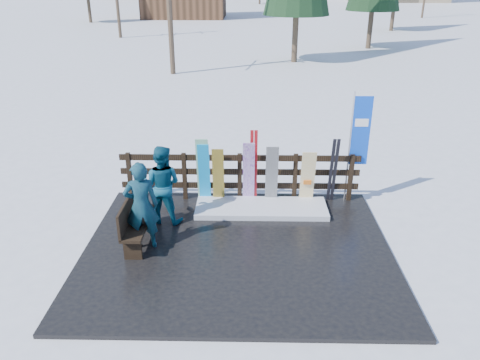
{
  "coord_description": "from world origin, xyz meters",
  "views": [
    {
      "loc": [
        0.21,
        -7.89,
        5.01
      ],
      "look_at": [
        0.03,
        1.0,
        1.1
      ],
      "focal_mm": 35.0,
      "sensor_mm": 36.0,
      "label": 1
    }
  ],
  "objects_px": {
    "snowboard_0": "(204,173)",
    "rental_flag": "(358,135)",
    "snowboard_3": "(249,173)",
    "person_back": "(162,185)",
    "snowboard_4": "(272,175)",
    "bench": "(135,220)",
    "snowboard_5": "(308,178)",
    "snowboard_1": "(203,171)",
    "person_front": "(141,206)",
    "snowboard_2": "(218,176)"
  },
  "relations": [
    {
      "from": "snowboard_2",
      "to": "snowboard_4",
      "type": "distance_m",
      "value": 1.23
    },
    {
      "from": "snowboard_3",
      "to": "snowboard_4",
      "type": "relative_size",
      "value": 1.09
    },
    {
      "from": "person_front",
      "to": "snowboard_0",
      "type": "bearing_deg",
      "value": -130.43
    },
    {
      "from": "snowboard_0",
      "to": "person_front",
      "type": "bearing_deg",
      "value": -117.53
    },
    {
      "from": "person_front",
      "to": "person_back",
      "type": "xyz_separation_m",
      "value": [
        0.21,
        1.07,
        -0.03
      ]
    },
    {
      "from": "bench",
      "to": "snowboard_0",
      "type": "xyz_separation_m",
      "value": [
        1.22,
        1.82,
        0.23
      ]
    },
    {
      "from": "snowboard_5",
      "to": "rental_flag",
      "type": "distance_m",
      "value": 1.49
    },
    {
      "from": "snowboard_0",
      "to": "snowboard_5",
      "type": "relative_size",
      "value": 1.14
    },
    {
      "from": "snowboard_0",
      "to": "rental_flag",
      "type": "distance_m",
      "value": 3.61
    },
    {
      "from": "snowboard_1",
      "to": "snowboard_4",
      "type": "bearing_deg",
      "value": 0.0
    },
    {
      "from": "person_back",
      "to": "snowboard_2",
      "type": "bearing_deg",
      "value": -130.52
    },
    {
      "from": "snowboard_4",
      "to": "rental_flag",
      "type": "bearing_deg",
      "value": 7.92
    },
    {
      "from": "snowboard_0",
      "to": "snowboard_4",
      "type": "xyz_separation_m",
      "value": [
        1.55,
        0.0,
        -0.03
      ]
    },
    {
      "from": "snowboard_1",
      "to": "person_front",
      "type": "bearing_deg",
      "value": -116.88
    },
    {
      "from": "bench",
      "to": "snowboard_5",
      "type": "bearing_deg",
      "value": 26.8
    },
    {
      "from": "snowboard_3",
      "to": "person_back",
      "type": "xyz_separation_m",
      "value": [
        -1.83,
        -0.89,
        0.09
      ]
    },
    {
      "from": "snowboard_2",
      "to": "person_back",
      "type": "xyz_separation_m",
      "value": [
        -1.13,
        -0.89,
        0.18
      ]
    },
    {
      "from": "snowboard_1",
      "to": "bench",
      "type": "bearing_deg",
      "value": -123.23
    },
    {
      "from": "snowboard_2",
      "to": "person_front",
      "type": "relative_size",
      "value": 0.77
    },
    {
      "from": "snowboard_4",
      "to": "person_back",
      "type": "relative_size",
      "value": 0.84
    },
    {
      "from": "snowboard_3",
      "to": "snowboard_4",
      "type": "height_order",
      "value": "snowboard_3"
    },
    {
      "from": "snowboard_1",
      "to": "rental_flag",
      "type": "height_order",
      "value": "rental_flag"
    },
    {
      "from": "bench",
      "to": "snowboard_3",
      "type": "xyz_separation_m",
      "value": [
        2.24,
        1.82,
        0.26
      ]
    },
    {
      "from": "snowboard_4",
      "to": "person_front",
      "type": "distance_m",
      "value": 3.23
    },
    {
      "from": "rental_flag",
      "to": "snowboard_0",
      "type": "bearing_deg",
      "value": -175.58
    },
    {
      "from": "snowboard_1",
      "to": "person_front",
      "type": "xyz_separation_m",
      "value": [
        -0.99,
        -1.96,
        0.08
      ]
    },
    {
      "from": "bench",
      "to": "person_back",
      "type": "height_order",
      "value": "person_back"
    },
    {
      "from": "snowboard_5",
      "to": "person_back",
      "type": "height_order",
      "value": "person_back"
    },
    {
      "from": "snowboard_3",
      "to": "rental_flag",
      "type": "distance_m",
      "value": 2.62
    },
    {
      "from": "snowboard_2",
      "to": "snowboard_0",
      "type": "bearing_deg",
      "value": 180.0
    },
    {
      "from": "snowboard_0",
      "to": "snowboard_1",
      "type": "height_order",
      "value": "snowboard_1"
    },
    {
      "from": "snowboard_1",
      "to": "snowboard_5",
      "type": "distance_m",
      "value": 2.41
    },
    {
      "from": "snowboard_0",
      "to": "person_front",
      "type": "distance_m",
      "value": 2.21
    },
    {
      "from": "bench",
      "to": "snowboard_2",
      "type": "xyz_separation_m",
      "value": [
        1.54,
        1.82,
        0.17
      ]
    },
    {
      "from": "snowboard_3",
      "to": "rental_flag",
      "type": "xyz_separation_m",
      "value": [
        2.47,
        0.27,
        0.83
      ]
    },
    {
      "from": "snowboard_0",
      "to": "bench",
      "type": "bearing_deg",
      "value": -123.85
    },
    {
      "from": "snowboard_2",
      "to": "snowboard_4",
      "type": "relative_size",
      "value": 0.95
    },
    {
      "from": "snowboard_3",
      "to": "snowboard_5",
      "type": "distance_m",
      "value": 1.36
    },
    {
      "from": "snowboard_4",
      "to": "bench",
      "type": "bearing_deg",
      "value": -146.74
    },
    {
      "from": "snowboard_2",
      "to": "rental_flag",
      "type": "bearing_deg",
      "value": 4.87
    },
    {
      "from": "snowboard_3",
      "to": "person_front",
      "type": "distance_m",
      "value": 2.83
    },
    {
      "from": "snowboard_2",
      "to": "snowboard_5",
      "type": "height_order",
      "value": "snowboard_2"
    },
    {
      "from": "snowboard_5",
      "to": "snowboard_1",
      "type": "bearing_deg",
      "value": -180.0
    },
    {
      "from": "snowboard_0",
      "to": "rental_flag",
      "type": "bearing_deg",
      "value": 4.42
    },
    {
      "from": "snowboard_0",
      "to": "snowboard_1",
      "type": "relative_size",
      "value": 0.93
    },
    {
      "from": "snowboard_2",
      "to": "rental_flag",
      "type": "xyz_separation_m",
      "value": [
        3.17,
        0.27,
        0.92
      ]
    },
    {
      "from": "snowboard_3",
      "to": "person_back",
      "type": "relative_size",
      "value": 0.91
    },
    {
      "from": "snowboard_5",
      "to": "person_front",
      "type": "relative_size",
      "value": 0.75
    },
    {
      "from": "snowboard_5",
      "to": "rental_flag",
      "type": "relative_size",
      "value": 0.51
    },
    {
      "from": "person_front",
      "to": "snowboard_1",
      "type": "bearing_deg",
      "value": -129.78
    }
  ]
}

